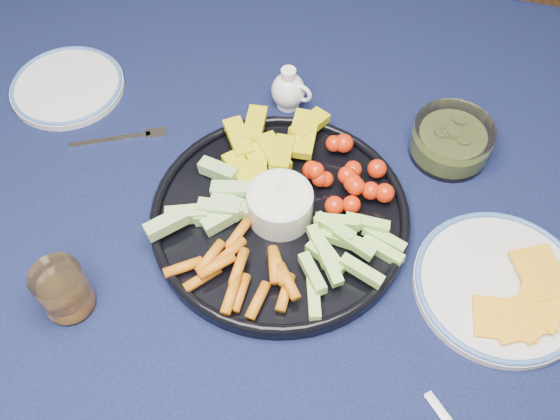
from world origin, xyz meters
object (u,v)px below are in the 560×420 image
(dining_table, at_px, (357,219))
(cheese_plate, at_px, (501,284))
(crudite_platter, at_px, (278,213))
(side_plate_extra, at_px, (67,86))
(creamer_pitcher, at_px, (289,90))
(juice_tumbler, at_px, (64,292))
(pickle_bowl, at_px, (451,141))

(dining_table, bearing_deg, cheese_plate, -28.46)
(crudite_platter, height_order, cheese_plate, crudite_platter)
(crudite_platter, relative_size, side_plate_extra, 1.97)
(creamer_pitcher, distance_m, cheese_plate, 0.45)
(dining_table, xyz_separation_m, crudite_platter, (-0.11, -0.10, 0.11))
(crudite_platter, bearing_deg, side_plate_extra, 159.51)
(juice_tumbler, bearing_deg, side_plate_extra, 117.80)
(creamer_pitcher, bearing_deg, side_plate_extra, -168.96)
(dining_table, bearing_deg, juice_tumbler, -138.09)
(pickle_bowl, relative_size, cheese_plate, 0.53)
(creamer_pitcher, xyz_separation_m, cheese_plate, (0.38, -0.25, -0.02))
(dining_table, distance_m, creamer_pitcher, 0.24)
(dining_table, height_order, side_plate_extra, side_plate_extra)
(dining_table, bearing_deg, side_plate_extra, 173.36)
(creamer_pitcher, bearing_deg, cheese_plate, -33.98)
(cheese_plate, distance_m, side_plate_extra, 0.77)
(crudite_platter, relative_size, creamer_pitcher, 4.86)
(dining_table, distance_m, pickle_bowl, 0.19)
(crudite_platter, height_order, creamer_pitcher, crudite_platter)
(dining_table, xyz_separation_m, pickle_bowl, (0.11, 0.11, 0.11))
(creamer_pitcher, height_order, pickle_bowl, creamer_pitcher)
(pickle_bowl, bearing_deg, cheese_plate, -65.66)
(crudite_platter, xyz_separation_m, side_plate_extra, (-0.43, 0.16, -0.01))
(creamer_pitcher, distance_m, side_plate_extra, 0.38)
(pickle_bowl, bearing_deg, crudite_platter, -137.54)
(dining_table, xyz_separation_m, cheese_plate, (0.22, -0.12, 0.10))
(pickle_bowl, xyz_separation_m, cheese_plate, (0.10, -0.22, -0.01))
(side_plate_extra, bearing_deg, cheese_plate, -13.44)
(dining_table, distance_m, juice_tumbler, 0.47)
(cheese_plate, xyz_separation_m, juice_tumbler, (-0.56, -0.19, 0.02))
(crudite_platter, bearing_deg, juice_tumbler, -138.10)
(side_plate_extra, bearing_deg, crudite_platter, -20.49)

